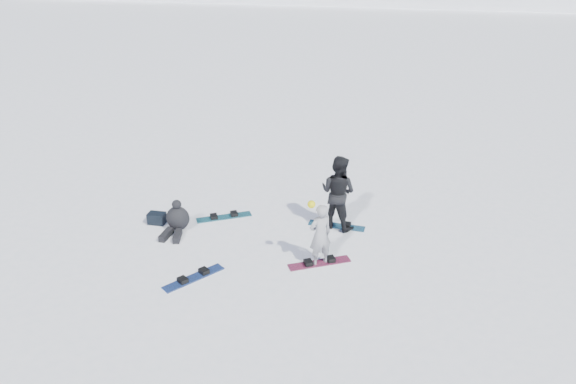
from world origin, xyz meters
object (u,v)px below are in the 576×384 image
Objects in this scene: snowboarder_man at (338,192)px; snowboard_loose_a at (194,278)px; seated_rider at (177,219)px; snowboarder_woman at (320,234)px; snowboard_loose_c at (224,217)px; gear_bag at (157,218)px.

snowboard_loose_a is (-2.83, -3.12, -0.99)m from snowboarder_man.
seated_rider reaches higher than snowboard_loose_a.
snowboarder_woman is at bearing -16.78° from seated_rider.
snowboarder_man is 1.33× the size of snowboard_loose_a.
seated_rider is at bearing -164.58° from snowboard_loose_c.
snowboard_loose_c is at bearing 22.60° from gear_bag.
snowboarder_woman is 3.49m from snowboard_loose_c.
snowboard_loose_c is (1.65, 0.69, -0.14)m from gear_bag.
gear_bag is at bearing -51.10° from snowboarder_woman.
snowboarder_woman is 1.13× the size of snowboard_loose_a.
seated_rider reaches higher than snowboard_loose_c.
gear_bag reaches higher than snowboard_loose_c.
seated_rider is at bearing 36.42° from snowboarder_man.
seated_rider is (-3.88, 0.80, -0.46)m from snowboarder_woman.
snowboarder_man reaches higher than snowboard_loose_c.
seated_rider is 0.77m from gear_bag.
snowboard_loose_c is 1.00× the size of snowboard_loose_a.
snowboarder_man is at bearing 10.25° from seated_rider.
snowboard_loose_a is (-2.68, -1.21, -0.78)m from snowboarder_woman.
snowboarder_man is 4.23m from seated_rider.
snowboarder_man is (0.15, 1.91, 0.21)m from snowboarder_woman.
snowboard_loose_c is at bearing 24.10° from snowboarder_man.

